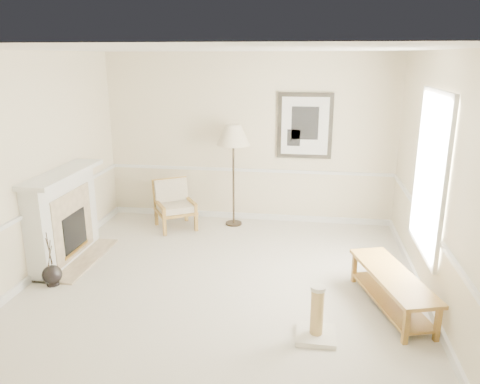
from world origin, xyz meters
The scene contains 8 objects.
ground centered at (0.00, 0.00, 0.00)m, with size 5.50×5.50×0.00m, color silver.
room centered at (0.14, 0.08, 1.87)m, with size 5.04×5.54×2.92m.
fireplace centered at (-2.34, 0.60, 0.64)m, with size 0.64×1.64×1.31m.
floor_vase centered at (-2.15, -0.17, 0.13)m, with size 0.25×0.25×0.73m.
armchair centered at (-1.21, 2.15, 0.44)m, with size 0.87×0.88×0.81m.
floor_lamp centered at (-0.21, 2.40, 1.52)m, with size 0.69×0.69×1.75m.
bench centered at (2.04, -0.11, 0.29)m, with size 0.87×1.58×0.43m.
scratching_post centered at (1.18, -0.84, 0.18)m, with size 0.42×0.42×0.59m.
Camera 1 is at (1.03, -5.18, 2.83)m, focal length 35.00 mm.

